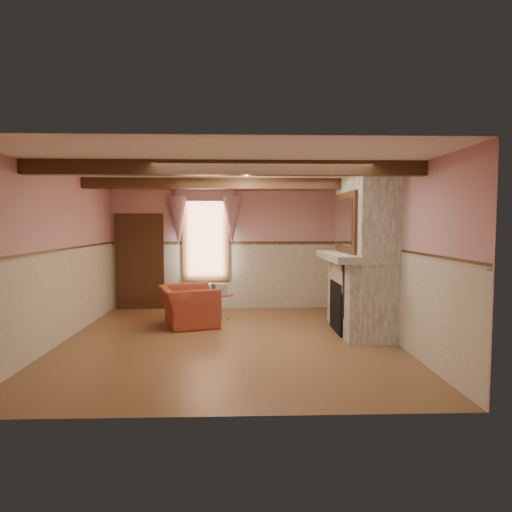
{
  "coord_description": "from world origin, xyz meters",
  "views": [
    {
      "loc": [
        0.2,
        -7.47,
        1.94
      ],
      "look_at": [
        0.48,
        0.8,
        1.36
      ],
      "focal_mm": 32.0,
      "sensor_mm": 36.0,
      "label": 1
    }
  ],
  "objects_px": {
    "radiator": "(201,297)",
    "oil_lamp": "(350,244)",
    "armchair": "(188,306)",
    "bowl": "(354,250)",
    "side_table": "(220,307)",
    "mantel_clock": "(345,245)"
  },
  "relations": [
    {
      "from": "armchair",
      "to": "oil_lamp",
      "type": "xyz_separation_m",
      "value": [
        3.04,
        -0.22,
        1.18
      ]
    },
    {
      "from": "radiator",
      "to": "bowl",
      "type": "height_order",
      "value": "bowl"
    },
    {
      "from": "side_table",
      "to": "radiator",
      "type": "bearing_deg",
      "value": 112.63
    },
    {
      "from": "bowl",
      "to": "mantel_clock",
      "type": "height_order",
      "value": "mantel_clock"
    },
    {
      "from": "bowl",
      "to": "radiator",
      "type": "bearing_deg",
      "value": 145.67
    },
    {
      "from": "radiator",
      "to": "oil_lamp",
      "type": "height_order",
      "value": "oil_lamp"
    },
    {
      "from": "armchair",
      "to": "bowl",
      "type": "height_order",
      "value": "bowl"
    },
    {
      "from": "armchair",
      "to": "mantel_clock",
      "type": "distance_m",
      "value": 3.26
    },
    {
      "from": "bowl",
      "to": "oil_lamp",
      "type": "distance_m",
      "value": 0.27
    },
    {
      "from": "bowl",
      "to": "armchair",
      "type": "bearing_deg",
      "value": 171.32
    },
    {
      "from": "side_table",
      "to": "bowl",
      "type": "relative_size",
      "value": 1.63
    },
    {
      "from": "armchair",
      "to": "bowl",
      "type": "bearing_deg",
      "value": -115.77
    },
    {
      "from": "side_table",
      "to": "mantel_clock",
      "type": "bearing_deg",
      "value": -4.34
    },
    {
      "from": "side_table",
      "to": "radiator",
      "type": "distance_m",
      "value": 1.2
    },
    {
      "from": "armchair",
      "to": "side_table",
      "type": "distance_m",
      "value": 0.72
    },
    {
      "from": "side_table",
      "to": "bowl",
      "type": "distance_m",
      "value": 2.88
    },
    {
      "from": "armchair",
      "to": "mantel_clock",
      "type": "bearing_deg",
      "value": -102.55
    },
    {
      "from": "side_table",
      "to": "armchair",
      "type": "bearing_deg",
      "value": -143.3
    },
    {
      "from": "armchair",
      "to": "mantel_clock",
      "type": "height_order",
      "value": "mantel_clock"
    },
    {
      "from": "radiator",
      "to": "oil_lamp",
      "type": "relative_size",
      "value": 2.5
    },
    {
      "from": "mantel_clock",
      "to": "radiator",
      "type": "bearing_deg",
      "value": 156.16
    },
    {
      "from": "radiator",
      "to": "mantel_clock",
      "type": "distance_m",
      "value": 3.43
    }
  ]
}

